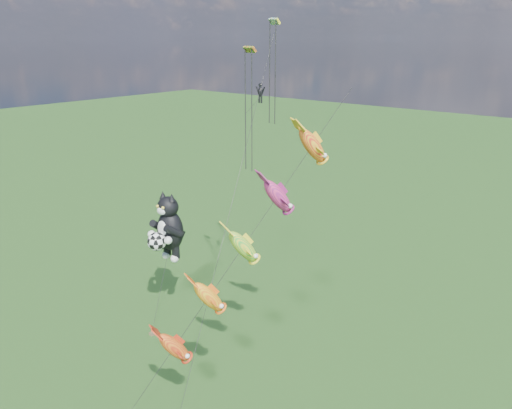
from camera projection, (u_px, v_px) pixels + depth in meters
The scene contains 4 objects.
ground at pixel (105, 366), 36.89m from camera, with size 300.00×300.00×0.00m, color #11370D.
cat_kite_rig at pixel (168, 227), 40.32m from camera, with size 2.68×4.25×11.46m.
fish_windsock_rig at pixel (243, 247), 29.21m from camera, with size 7.27×14.32×20.32m.
parafoil_rig at pixel (258, 93), 36.93m from camera, with size 5.93×16.72×24.52m.
Camera 1 is at (28.51, -16.89, 23.04)m, focal length 35.00 mm.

